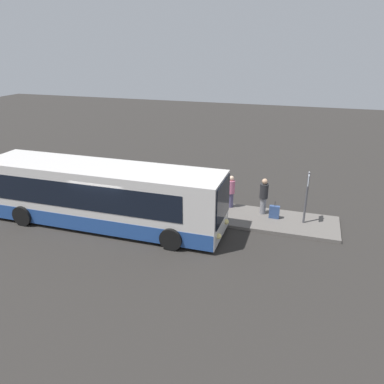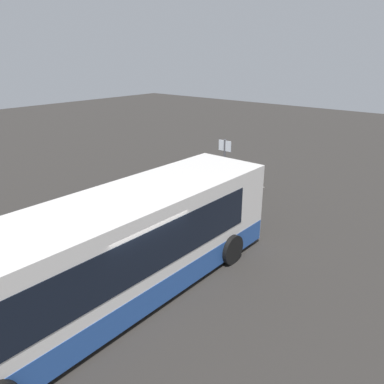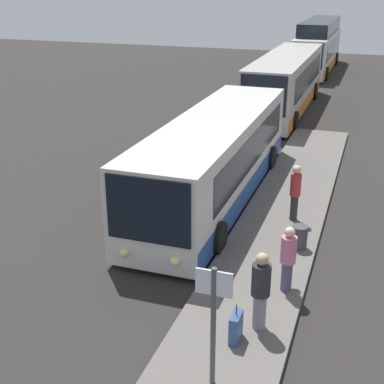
{
  "view_description": "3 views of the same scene",
  "coord_description": "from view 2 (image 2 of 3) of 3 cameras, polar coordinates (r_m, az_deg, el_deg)",
  "views": [
    {
      "loc": [
        8.2,
        -13.48,
        7.82
      ],
      "look_at": [
        3.63,
        0.88,
        1.86
      ],
      "focal_mm": 35.0,
      "sensor_mm": 36.0,
      "label": 1
    },
    {
      "loc": [
        -5.41,
        -6.74,
        6.25
      ],
      "look_at": [
        3.63,
        0.88,
        1.86
      ],
      "focal_mm": 35.0,
      "sensor_mm": 36.0,
      "label": 2
    },
    {
      "loc": [
        15.93,
        5.15,
        7.15
      ],
      "look_at": [
        3.63,
        0.88,
        1.86
      ],
      "focal_mm": 50.0,
      "sensor_mm": 36.0,
      "label": 3
    }
  ],
  "objects": [
    {
      "name": "bus_lead",
      "position": [
        9.83,
        -13.31,
        -9.83
      ],
      "size": [
        11.4,
        2.8,
        2.82
      ],
      "color": "silver",
      "rests_on": "ground"
    },
    {
      "name": "passenger_waiting",
      "position": [
        16.41,
        -0.31,
        2.1
      ],
      "size": [
        0.56,
        0.56,
        1.79
      ],
      "rotation": [
        0.0,
        0.0,
        -2.19
      ],
      "color": "gray",
      "rests_on": "platform"
    },
    {
      "name": "suitcase",
      "position": [
        16.84,
        1.92,
        0.21
      ],
      "size": [
        0.48,
        0.19,
        0.86
      ],
      "color": "#334C7F",
      "rests_on": "platform"
    },
    {
      "name": "passenger_with_bags",
      "position": [
        15.46,
        -5.15,
        0.57
      ],
      "size": [
        0.59,
        0.44,
        1.66
      ],
      "rotation": [
        0.0,
        0.0,
        1.77
      ],
      "color": "#4C476B",
      "rests_on": "platform"
    },
    {
      "name": "ground",
      "position": [
        10.67,
        -9.33,
        -15.82
      ],
      "size": [
        80.0,
        80.0,
        0.0
      ],
      "primitive_type": "plane",
      "color": "#2B2826"
    },
    {
      "name": "sign_post",
      "position": [
        17.46,
        4.97,
        5.09
      ],
      "size": [
        0.1,
        0.66,
        2.43
      ],
      "color": "#4C4C51",
      "rests_on": "platform"
    },
    {
      "name": "trash_bin",
      "position": [
        14.28,
        -11.39,
        -3.96
      ],
      "size": [
        0.44,
        0.44,
        0.65
      ],
      "color": "#3F3F44",
      "rests_on": "platform"
    },
    {
      "name": "passenger_boarding",
      "position": [
        12.75,
        -16.61,
        -4.23
      ],
      "size": [
        0.41,
        0.41,
        1.77
      ],
      "rotation": [
        0.0,
        0.0,
        -1.9
      ],
      "color": "#2D2D33",
      "rests_on": "platform"
    },
    {
      "name": "platform",
      "position": [
        12.63,
        -18.01,
        -10.04
      ],
      "size": [
        20.0,
        2.51,
        0.14
      ],
      "color": "#605B56",
      "rests_on": "ground"
    }
  ]
}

